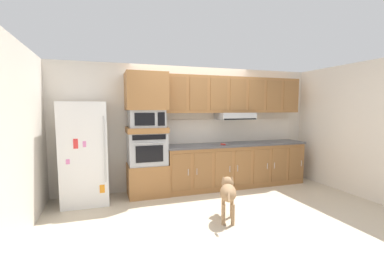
{
  "coord_description": "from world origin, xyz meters",
  "views": [
    {
      "loc": [
        -1.77,
        -4.25,
        1.65
      ],
      "look_at": [
        -0.3,
        0.15,
        1.15
      ],
      "focal_mm": 25.04,
      "sensor_mm": 36.0,
      "label": 1
    }
  ],
  "objects_px": {
    "refrigerator": "(85,153)",
    "built_in_oven": "(147,148)",
    "screwdriver": "(223,144)",
    "dog": "(228,192)",
    "microwave": "(146,119)"
  },
  "relations": [
    {
      "from": "refrigerator",
      "to": "screwdriver",
      "type": "distance_m",
      "value": 2.6
    },
    {
      "from": "built_in_oven",
      "to": "screwdriver",
      "type": "xyz_separation_m",
      "value": [
        1.51,
        -0.16,
        0.03
      ]
    },
    {
      "from": "built_in_oven",
      "to": "dog",
      "type": "bearing_deg",
      "value": -57.7
    },
    {
      "from": "dog",
      "to": "built_in_oven",
      "type": "bearing_deg",
      "value": 56.6
    },
    {
      "from": "refrigerator",
      "to": "dog",
      "type": "bearing_deg",
      "value": -35.17
    },
    {
      "from": "built_in_oven",
      "to": "screwdriver",
      "type": "bearing_deg",
      "value": -5.97
    },
    {
      "from": "screwdriver",
      "to": "built_in_oven",
      "type": "bearing_deg",
      "value": 174.03
    },
    {
      "from": "refrigerator",
      "to": "built_in_oven",
      "type": "relative_size",
      "value": 2.51
    },
    {
      "from": "screwdriver",
      "to": "dog",
      "type": "distance_m",
      "value": 1.55
    },
    {
      "from": "built_in_oven",
      "to": "screwdriver",
      "type": "distance_m",
      "value": 1.51
    },
    {
      "from": "refrigerator",
      "to": "microwave",
      "type": "distance_m",
      "value": 1.24
    },
    {
      "from": "refrigerator",
      "to": "microwave",
      "type": "height_order",
      "value": "refrigerator"
    },
    {
      "from": "dog",
      "to": "screwdriver",
      "type": "bearing_deg",
      "value": 2.1
    },
    {
      "from": "refrigerator",
      "to": "built_in_oven",
      "type": "height_order",
      "value": "refrigerator"
    },
    {
      "from": "built_in_oven",
      "to": "microwave",
      "type": "bearing_deg",
      "value": -0.77
    }
  ]
}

